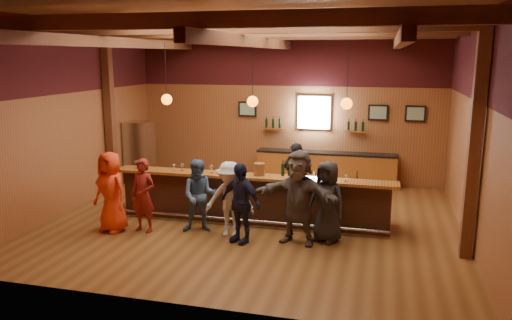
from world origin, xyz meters
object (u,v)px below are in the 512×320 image
object	(u,v)px
customer_orange	(111,192)
ice_bucket	(259,169)
stainless_fridge	(140,152)
customer_redvest	(143,196)
customer_dark	(327,202)
customer_denim	(200,196)
customer_white	(230,199)
customer_brown	(298,197)
customer_navy	(240,203)
bar_counter	(255,197)
bartender	(295,176)
back_bar_cabinet	(325,168)
bottle_a	(289,170)

from	to	relation	value
customer_orange	ice_bucket	distance (m)	3.18
stainless_fridge	customer_redvest	bearing A→B (deg)	-61.88
customer_redvest	customer_dark	bearing A→B (deg)	14.66
customer_dark	ice_bucket	distance (m)	1.75
customer_denim	customer_white	distance (m)	0.70
customer_redvest	customer_white	world-z (taller)	customer_redvest
customer_brown	ice_bucket	distance (m)	1.42
customer_denim	ice_bucket	xyz separation A→B (m)	(1.10, 0.77, 0.47)
customer_redvest	ice_bucket	world-z (taller)	customer_redvest
ice_bucket	customer_navy	bearing A→B (deg)	-94.82
bar_counter	bartender	world-z (taller)	bartender
customer_brown	customer_dark	distance (m)	0.61
bartender	back_bar_cabinet	bearing A→B (deg)	-110.20
bar_counter	customer_redvest	world-z (taller)	customer_redvest
back_bar_cabinet	stainless_fridge	world-z (taller)	stainless_fridge
ice_bucket	bottle_a	size ratio (longest dim) A/B	0.78
customer_denim	customer_orange	bearing A→B (deg)	178.68
customer_orange	back_bar_cabinet	bearing A→B (deg)	69.19
customer_white	customer_navy	distance (m)	0.43
bar_counter	customer_white	bearing A→B (deg)	-101.71
stainless_fridge	bottle_a	bearing A→B (deg)	-28.00
customer_brown	customer_white	bearing A→B (deg)	-172.24
back_bar_cabinet	customer_navy	size ratio (longest dim) A/B	2.46
customer_redvest	customer_navy	bearing A→B (deg)	6.41
bar_counter	customer_brown	size ratio (longest dim) A/B	3.34
back_bar_cabinet	customer_white	world-z (taller)	customer_white
stainless_fridge	customer_dark	distance (m)	6.77
ice_bucket	bartender	bearing A→B (deg)	65.76
customer_redvest	ice_bucket	xyz separation A→B (m)	(2.25, 1.07, 0.46)
customer_navy	ice_bucket	size ratio (longest dim) A/B	6.14
customer_denim	back_bar_cabinet	bearing A→B (deg)	50.57
customer_brown	customer_dark	size ratio (longest dim) A/B	1.15
customer_orange	ice_bucket	world-z (taller)	customer_orange
bartender	ice_bucket	size ratio (longest dim) A/B	6.19
customer_orange	customer_denim	distance (m)	1.88
customer_navy	customer_brown	distance (m)	1.15
customer_orange	customer_white	xyz separation A→B (m)	(2.51, 0.35, -0.08)
bar_counter	customer_denim	distance (m)	1.43
customer_dark	bar_counter	bearing A→B (deg)	175.46
customer_dark	bottle_a	world-z (taller)	customer_dark
customer_brown	customer_dark	bearing A→B (deg)	35.80
bar_counter	customer_denim	xyz separation A→B (m)	(-0.93, -1.06, 0.26)
customer_white	customer_denim	bearing A→B (deg)	167.85
back_bar_cabinet	stainless_fridge	distance (m)	5.43
stainless_fridge	customer_brown	bearing A→B (deg)	-34.67
customer_denim	ice_bucket	size ratio (longest dim) A/B	5.87
customer_navy	bottle_a	size ratio (longest dim) A/B	4.79
back_bar_cabinet	bottle_a	world-z (taller)	bottle_a
customer_white	customer_brown	bearing A→B (deg)	-7.14
back_bar_cabinet	customer_denim	bearing A→B (deg)	-114.53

